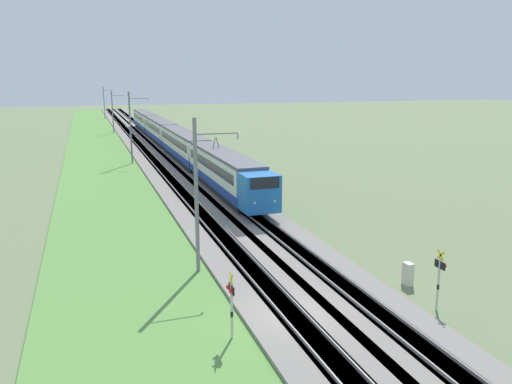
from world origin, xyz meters
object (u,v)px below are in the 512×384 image
Objects in this scene: passenger_train at (170,136)px; crossing_signal_near at (231,300)px; catenary_mast_near at (197,195)px; catenary_mast_mid at (131,127)px; crossing_signal_far at (439,274)px; catenary_mast_far at (113,112)px; catenary_mast_distant at (104,103)px; equipment_cabinet at (408,274)px.

passenger_train is 57.56m from crossing_signal_near.
catenary_mast_near is 0.95× the size of catenary_mast_mid.
catenary_mast_far reaches higher than crossing_signal_far.
catenary_mast_mid is (39.22, 0.00, 0.24)m from catenary_mast_near.
crossing_signal_near is at bearing -6.90° from passenger_train.
catenary_mast_mid is at bearing 0.00° from catenary_mast_near.
catenary_mast_mid is (47.06, -0.37, 2.93)m from crossing_signal_near.
catenary_mast_distant is (117.65, -0.00, -0.06)m from catenary_mast_near.
catenary_mast_near is at bearing 180.00° from catenary_mast_far.
crossing_signal_near is 1.01× the size of crossing_signal_far.
crossing_signal_far is at bearing -130.51° from catenary_mast_near.
crossing_signal_near is 86.31m from catenary_mast_far.
equipment_cabinet is at bearing -117.59° from catenary_mast_near.
equipment_cabinet is (-83.73, -10.15, -3.75)m from catenary_mast_far.
crossing_signal_near is at bearing 177.31° from catenary_mast_near.
catenary_mast_far is 0.98× the size of catenary_mast_distant.
catenary_mast_near is at bearing -92.69° from crossing_signal_near.
crossing_signal_far is at bearing 177.57° from crossing_signal_near.
equipment_cabinet is at bearing -167.15° from catenary_mast_mid.
catenary_mast_distant is (78.43, -0.00, -0.31)m from catenary_mast_mid.
catenary_mast_far is 6.81× the size of equipment_cabinet.
passenger_train is 68.70m from catenary_mast_distant.
catenary_mast_mid reaches higher than catenary_mast_distant.
passenger_train is 49.77m from catenary_mast_near.
catenary_mast_mid is 39.22m from catenary_mast_far.
passenger_train is 12.24m from catenary_mast_mid.
catenary_mast_mid reaches higher than crossing_signal_far.
catenary_mast_mid is at bearing 179.99° from catenary_mast_far.
catenary_mast_distant reaches higher than equipment_cabinet.
catenary_mast_distant reaches higher than crossing_signal_near.
catenary_mast_distant is (39.22, 0.00, 0.10)m from catenary_mast_far.
passenger_train is at bearing -96.90° from crossing_signal_near.
crossing_signal_near is at bearing 177.57° from crossing_signal_far.
catenary_mast_far reaches higher than crossing_signal_near.
equipment_cabinet is at bearing 3.78° from passenger_train.
crossing_signal_near is at bearing 179.83° from catenary_mast_distant.
catenary_mast_near reaches higher than equipment_cabinet.
catenary_mast_far is 84.43m from equipment_cabinet.
catenary_mast_near reaches higher than crossing_signal_near.
passenger_train is 9.53× the size of catenary_mast_near.
catenary_mast_near reaches higher than catenary_mast_distant.
catenary_mast_far reaches higher than equipment_cabinet.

